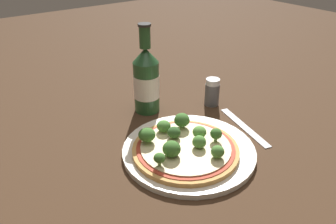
{
  "coord_description": "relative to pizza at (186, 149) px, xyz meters",
  "views": [
    {
      "loc": [
        -0.38,
        -0.43,
        0.41
      ],
      "look_at": [
        -0.01,
        0.08,
        0.06
      ],
      "focal_mm": 35.0,
      "sensor_mm": 36.0,
      "label": 1
    }
  ],
  "objects": [
    {
      "name": "broccoli_floret_8",
      "position": [
        0.04,
        0.06,
        0.03
      ],
      "size": [
        0.03,
        0.03,
        0.03
      ],
      "color": "#89A866",
      "rests_on": "pizza"
    },
    {
      "name": "broccoli_floret_3",
      "position": [
        -0.04,
        -0.01,
        0.02
      ],
      "size": [
        0.04,
        0.04,
        0.03
      ],
      "color": "#89A866",
      "rests_on": "pizza"
    },
    {
      "name": "broccoli_floret_5",
      "position": [
        0.06,
        -0.02,
        0.02
      ],
      "size": [
        0.02,
        0.02,
        0.03
      ],
      "color": "#89A866",
      "rests_on": "pizza"
    },
    {
      "name": "broccoli_floret_4",
      "position": [
        0.02,
        -0.07,
        0.02
      ],
      "size": [
        0.03,
        0.03,
        0.03
      ],
      "color": "#89A866",
      "rests_on": "pizza"
    },
    {
      "name": "broccoli_floret_7",
      "position": [
        0.02,
        -0.02,
        0.02
      ],
      "size": [
        0.03,
        0.03,
        0.03
      ],
      "color": "#89A866",
      "rests_on": "pizza"
    },
    {
      "name": "broccoli_floret_6",
      "position": [
        0.04,
        0.0,
        0.02
      ],
      "size": [
        0.03,
        0.03,
        0.03
      ],
      "color": "#89A866",
      "rests_on": "pizza"
    },
    {
      "name": "pizza",
      "position": [
        0.0,
        0.0,
        0.0
      ],
      "size": [
        0.22,
        0.22,
        0.01
      ],
      "color": "tan",
      "rests_on": "plate"
    },
    {
      "name": "fork",
      "position": [
        0.19,
        0.0,
        -0.02
      ],
      "size": [
        0.06,
        0.18,
        0.0
      ],
      "rotation": [
        0.0,
        0.0,
        1.33
      ],
      "color": "silver",
      "rests_on": "ground_plane"
    },
    {
      "name": "ground_plane",
      "position": [
        0.03,
        0.01,
        -0.02
      ],
      "size": [
        3.0,
        3.0,
        0.0
      ],
      "primitive_type": "plane",
      "color": "#3D2819"
    },
    {
      "name": "beer_bottle",
      "position": [
        0.05,
        0.21,
        0.07
      ],
      "size": [
        0.06,
        0.06,
        0.23
      ],
      "color": "#234C28",
      "rests_on": "ground_plane"
    },
    {
      "name": "broccoli_floret_0",
      "position": [
        -0.08,
        -0.02,
        0.02
      ],
      "size": [
        0.02,
        0.02,
        0.03
      ],
      "color": "#89A866",
      "rests_on": "pizza"
    },
    {
      "name": "broccoli_floret_9",
      "position": [
        -0.0,
        0.07,
        0.02
      ],
      "size": [
        0.03,
        0.03,
        0.03
      ],
      "color": "#89A866",
      "rests_on": "pizza"
    },
    {
      "name": "plate",
      "position": [
        0.01,
        0.01,
        -0.01
      ],
      "size": [
        0.28,
        0.28,
        0.01
      ],
      "color": "silver",
      "rests_on": "ground_plane"
    },
    {
      "name": "pepper_shaker",
      "position": [
        0.2,
        0.14,
        0.02
      ],
      "size": [
        0.04,
        0.04,
        0.07
      ],
      "color": "#4C4C51",
      "rests_on": "ground_plane"
    },
    {
      "name": "broccoli_floret_1",
      "position": [
        -0.0,
        0.04,
        0.02
      ],
      "size": [
        0.03,
        0.03,
        0.02
      ],
      "color": "#89A866",
      "rests_on": "pizza"
    },
    {
      "name": "broccoli_floret_2",
      "position": [
        -0.05,
        0.06,
        0.02
      ],
      "size": [
        0.04,
        0.04,
        0.03
      ],
      "color": "#89A866",
      "rests_on": "pizza"
    }
  ]
}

